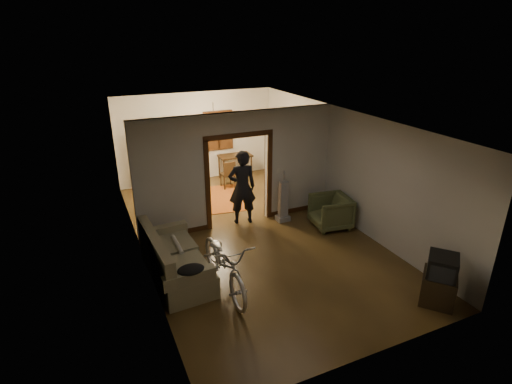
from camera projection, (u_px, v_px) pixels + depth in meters
floor at (251, 234)px, 9.53m from camera, size 5.00×8.50×0.01m
ceiling at (250, 118)px, 8.48m from camera, size 5.00×8.50×0.01m
wall_back at (197, 137)px, 12.60m from camera, size 5.00×0.02×2.80m
wall_left at (137, 197)px, 8.06m from camera, size 0.02×8.50×2.80m
wall_right at (342, 165)px, 9.96m from camera, size 0.02×8.50×2.80m
partition_wall at (238, 170)px, 9.64m from camera, size 5.00×0.14×2.80m
door_casing at (238, 181)px, 9.75m from camera, size 1.74×0.20×2.32m
far_window at (218, 130)px, 12.78m from camera, size 0.98×0.06×1.28m
chandelier at (213, 117)px, 10.76m from camera, size 0.24×0.24×0.24m
light_switch at (278, 171)px, 10.03m from camera, size 0.08×0.01×0.12m
sofa at (176, 255)px, 7.72m from camera, size 1.07×2.15×0.96m
rolled_paper at (177, 245)px, 8.00m from camera, size 0.09×0.76×0.09m
jacket at (191, 270)px, 6.90m from camera, size 0.47×0.36×0.14m
bicycle at (224, 263)px, 7.34m from camera, size 0.75×2.11×1.10m
armchair at (331, 212)px, 9.75m from camera, size 1.00×0.98×0.81m
tv_stand at (438, 288)px, 7.07m from camera, size 0.83×0.82×0.56m
crt_tv at (442, 268)px, 6.92m from camera, size 0.72×0.71×0.46m
vacuum at (283, 201)px, 10.03m from camera, size 0.34×0.27×1.06m
person at (242, 187)px, 9.81m from camera, size 0.76×0.57×1.88m
oriental_rug at (217, 199)px, 11.52m from camera, size 1.83×2.24×0.02m
locker at (162, 158)px, 12.10m from camera, size 1.04×0.78×1.86m
globe at (159, 125)px, 11.72m from camera, size 0.30×0.30×0.30m
desk at (235, 167)px, 13.02m from camera, size 1.10×0.68×0.78m
desk_chair at (227, 174)px, 12.23m from camera, size 0.42×0.42×0.86m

